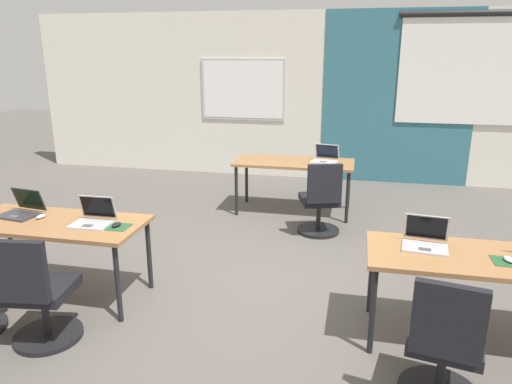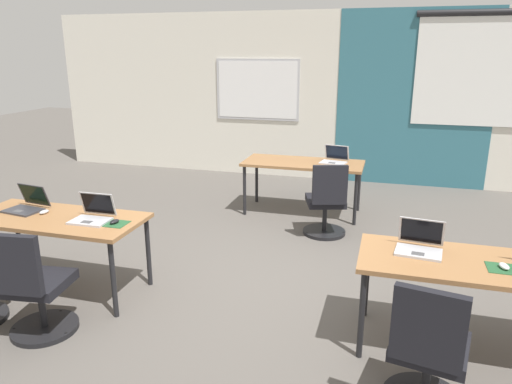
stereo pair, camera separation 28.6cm
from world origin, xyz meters
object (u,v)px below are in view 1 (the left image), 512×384
Objects in this scene: laptop_far_right at (325,158)px; laptop_near_right_inner at (425,241)px; chair_far_right at (320,205)px; desk_near_left at (55,228)px; desk_near_right at (478,264)px; mouse_near_right_end at (509,259)px; mouse_near_left_inner at (116,225)px; chair_near_left_inner at (38,299)px; desk_far_center at (294,166)px; laptop_near_left_inner at (93,218)px; laptop_near_left_end at (22,210)px; mouse_near_left_end at (41,216)px; chair_near_right_inner at (444,352)px.

laptop_far_right is 1.05× the size of laptop_near_right_inner.
desk_near_left is at bearing 25.64° from chair_far_right.
desk_near_right is 14.36× the size of mouse_near_right_end.
chair_near_left_inner is at bearing -113.38° from mouse_near_left_inner.
desk_near_left is at bearing -122.01° from desk_far_center.
laptop_near_left_inner is 0.36× the size of chair_far_right.
laptop_near_left_end is 0.97× the size of laptop_far_right.
mouse_near_left_inner is (0.77, -0.06, 0.00)m from mouse_near_left_end.
laptop_near_right_inner reaches higher than chair_far_right.
chair_near_right_inner is at bearing -13.45° from mouse_near_left_end.
desk_far_center is 14.36× the size of mouse_near_right_end.
mouse_near_left_inner is 0.30× the size of laptop_near_right_inner.
mouse_near_right_end is (4.07, -0.16, -0.03)m from laptop_near_left_end.
laptop_near_left_end is 0.40× the size of chair_near_right_inner.
laptop_far_right reaches higher than mouse_near_left_end.
mouse_near_right_end is (3.68, -0.06, 0.08)m from desk_near_left.
desk_near_left is 0.62m from mouse_near_left_inner.
laptop_far_right reaches higher than desk_far_center.
laptop_far_right is (1.85, 3.59, 0.39)m from chair_near_left_inner.
laptop_near_left_inner is 0.24m from mouse_near_left_inner.
laptop_far_right is at bearing 10.03° from desk_far_center.
mouse_near_left_inner reaches higher than desk_far_center.
laptop_near_left_end is 0.40× the size of chair_near_left_inner.
chair_near_left_inner is at bearing -157.20° from laptop_near_right_inner.
desk_near_left is 3.68m from mouse_near_right_end.
mouse_near_right_end is (3.84, -0.11, 0.00)m from mouse_near_left_end.
mouse_near_left_inner reaches higher than mouse_near_left_end.
desk_near_right is 0.40m from laptop_near_right_inner.
chair_far_right is (1.80, 2.01, -0.39)m from laptop_near_left_inner.
mouse_near_left_end is 3.09m from chair_far_right.
desk_near_left is 1.00× the size of desk_far_center.
mouse_near_left_end is 0.54m from laptop_near_left_inner.
mouse_near_left_inner is at bearing -1.32° from desk_near_left.
mouse_near_left_inner is (0.61, -0.01, 0.08)m from desk_near_left.
chair_near_left_inner is 1.00× the size of chair_far_right.
laptop_near_left_inner reaches higher than laptop_far_right.
desk_near_left is 4.77× the size of laptop_near_left_inner.
chair_far_right is at bearing -59.00° from chair_near_right_inner.
laptop_far_right is at bearing 116.07° from laptop_near_right_inner.
mouse_near_left_end is 0.77m from mouse_near_left_inner.
mouse_near_left_end is 3.45m from chair_near_right_inner.
mouse_near_right_end reaches higher than desk_far_center.
mouse_near_left_inner is (-2.89, -0.01, 0.08)m from desk_near_right.
mouse_near_left_end is at bearing 175.63° from mouse_near_left_inner.
chair_far_right is at bearing 123.05° from desk_near_right.
mouse_near_right_end is at bearing -19.26° from desk_near_right.
laptop_near_right_inner is (0.97, -2.77, 0.00)m from laptop_far_right.
chair_near_right_inner is (2.87, -0.04, 0.00)m from chair_near_left_inner.
chair_near_left_inner is (0.70, -0.81, -0.39)m from laptop_near_left_end.
chair_near_left_inner is 1.00× the size of chair_near_right_inner.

